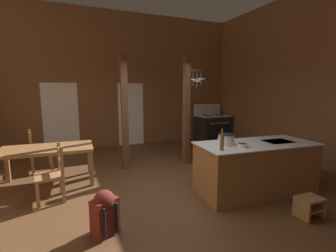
% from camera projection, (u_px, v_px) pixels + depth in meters
% --- Properties ---
extents(ground_plane, '(8.60, 8.85, 0.10)m').
position_uv_depth(ground_plane, '(166.00, 196.00, 4.38)').
color(ground_plane, brown).
extents(wall_back, '(8.60, 0.14, 4.28)m').
position_uv_depth(wall_back, '(118.00, 80.00, 7.77)').
color(wall_back, brown).
rests_on(wall_back, ground_plane).
extents(wall_right, '(0.14, 8.85, 4.28)m').
position_uv_depth(wall_right, '(324.00, 77.00, 5.57)').
color(wall_right, brown).
rests_on(wall_right, ground_plane).
extents(glazed_door_back_left, '(1.00, 0.01, 2.05)m').
position_uv_depth(glazed_door_back_left, '(61.00, 117.00, 7.20)').
color(glazed_door_back_left, white).
rests_on(glazed_door_back_left, ground_plane).
extents(glazed_panel_back_right, '(0.84, 0.01, 2.05)m').
position_uv_depth(glazed_panel_back_right, '(131.00, 114.00, 8.03)').
color(glazed_panel_back_right, white).
rests_on(glazed_panel_back_right, ground_plane).
extents(kitchen_island, '(2.23, 1.12, 0.91)m').
position_uv_depth(kitchen_island, '(255.00, 167.00, 4.40)').
color(kitchen_island, olive).
rests_on(kitchen_island, ground_plane).
extents(stove_range, '(1.17, 0.86, 1.32)m').
position_uv_depth(stove_range, '(212.00, 128.00, 8.68)').
color(stove_range, black).
rests_on(stove_range, ground_plane).
extents(support_post_with_pot_rack, '(0.60, 0.25, 2.63)m').
position_uv_depth(support_post_with_pot_rack, '(188.00, 107.00, 5.93)').
color(support_post_with_pot_rack, brown).
rests_on(support_post_with_pot_rack, ground_plane).
extents(support_post_center, '(0.14, 0.14, 2.63)m').
position_uv_depth(support_post_center, '(125.00, 113.00, 5.54)').
color(support_post_center, brown).
rests_on(support_post_center, ground_plane).
extents(step_stool, '(0.37, 0.29, 0.30)m').
position_uv_depth(step_stool, '(309.00, 205.00, 3.55)').
color(step_stool, '#9E7044').
rests_on(step_stool, ground_plane).
extents(dining_table, '(1.73, 0.97, 0.74)m').
position_uv_depth(dining_table, '(47.00, 152.00, 4.72)').
color(dining_table, olive).
rests_on(dining_table, ground_plane).
extents(ladderback_chair_near_window, '(0.49, 0.49, 0.95)m').
position_uv_depth(ladderback_chair_near_window, '(53.00, 174.00, 4.04)').
color(ladderback_chair_near_window, '#9E7044').
rests_on(ladderback_chair_near_window, ground_plane).
extents(ladderback_chair_by_post, '(0.51, 0.51, 0.95)m').
position_uv_depth(ladderback_chair_by_post, '(38.00, 152.00, 5.49)').
color(ladderback_chair_by_post, '#9E7044').
rests_on(ladderback_chair_by_post, ground_plane).
extents(backpack, '(0.38, 0.38, 0.60)m').
position_uv_depth(backpack, '(105.00, 211.00, 3.11)').
color(backpack, maroon).
rests_on(backpack, ground_plane).
extents(stockpot_on_counter, '(0.35, 0.28, 0.19)m').
position_uv_depth(stockpot_on_counter, '(226.00, 139.00, 4.18)').
color(stockpot_on_counter, silver).
rests_on(stockpot_on_counter, kitchen_island).
extents(mixing_bowl_on_counter, '(0.17, 0.17, 0.06)m').
position_uv_depth(mixing_bowl_on_counter, '(243.00, 145.00, 4.01)').
color(mixing_bowl_on_counter, silver).
rests_on(mixing_bowl_on_counter, kitchen_island).
extents(bottle_tall_on_counter, '(0.07, 0.07, 0.35)m').
position_uv_depth(bottle_tall_on_counter, '(222.00, 142.00, 3.80)').
color(bottle_tall_on_counter, brown).
rests_on(bottle_tall_on_counter, kitchen_island).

